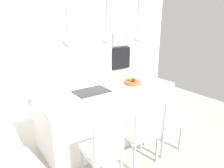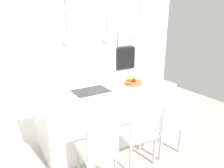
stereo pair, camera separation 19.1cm
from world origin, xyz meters
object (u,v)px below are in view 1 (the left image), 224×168
Objects in this scene: fruit_bowl at (133,82)px; chair_near at (103,149)px; oven at (121,58)px; chair_middle at (142,131)px; microwave at (121,39)px; chair_far at (167,122)px.

fruit_bowl is 1.43m from chair_near.
chair_middle is at bearing -121.62° from oven.
microwave reaches higher than oven.
oven is 2.88m from chair_middle.
chair_near reaches higher than chair_far.
chair_far is at bearing -111.58° from microwave.
chair_near is at bearing -131.46° from oven.
oven reaches higher than fruit_bowl.
chair_near is 0.65m from chair_middle.
chair_far is at bearing -84.90° from fruit_bowl.
oven is 0.63× the size of chair_near.
oven is 3.27m from chair_near.
microwave is 0.50m from oven.
oven is (0.00, 0.00, -0.50)m from microwave.
fruit_bowl is at bearing -121.63° from oven.
fruit_bowl reaches higher than chair_far.
chair_near is 1.01× the size of chair_middle.
fruit_bowl is at bearing 95.10° from chair_far.
chair_middle is at bearing -121.60° from fruit_bowl.
fruit_bowl is 0.57× the size of microwave.
microwave is at bearing 58.37° from fruit_bowl.
chair_far is (0.53, -0.00, -0.01)m from chair_middle.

